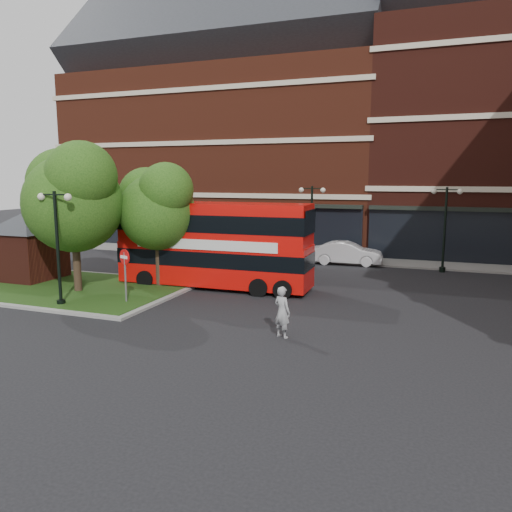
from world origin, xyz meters
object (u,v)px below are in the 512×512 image
at_px(car_silver, 251,250).
at_px(car_white, 347,253).
at_px(bus, 214,239).
at_px(woman, 282,312).

xyz_separation_m(car_silver, car_white, (6.47, 0.47, 0.10)).
relative_size(bus, woman, 5.43).
height_order(car_silver, car_white, car_white).
relative_size(woman, car_silver, 0.49).
distance_m(bus, car_silver, 8.90).
height_order(bus, woman, bus).
bearing_deg(car_white, woman, 177.86).
relative_size(bus, car_white, 2.22).
bearing_deg(car_silver, woman, -148.27).
distance_m(bus, car_white, 10.57).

